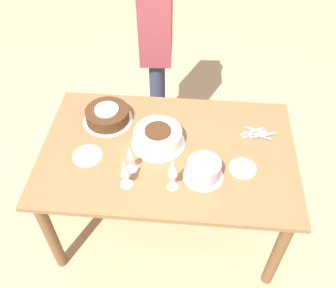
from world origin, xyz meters
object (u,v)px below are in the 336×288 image
cake_center_white (158,137)px  cake_front_chocolate (107,115)px  wine_glass_extra (173,169)px  wine_glass_far (130,155)px  person_cutting (156,26)px  wine_glass_near (125,168)px  cake_back_decorated (204,170)px

cake_center_white → cake_front_chocolate: cake_center_white is taller
cake_front_chocolate → wine_glass_extra: wine_glass_extra is taller
cake_front_chocolate → wine_glass_far: size_ratio=1.60×
cake_center_white → person_cutting: person_cutting is taller
wine_glass_near → wine_glass_extra: bearing=-179.0°
wine_glass_far → person_cutting: bearing=-91.9°
cake_center_white → wine_glass_far: wine_glass_far is taller
cake_front_chocolate → wine_glass_extra: size_ratio=1.37×
cake_center_white → wine_glass_near: bearing=67.0°
wine_glass_far → wine_glass_extra: wine_glass_extra is taller
cake_back_decorated → person_cutting: size_ratio=0.13×
wine_glass_extra → person_cutting: size_ratio=0.13×
wine_glass_extra → person_cutting: 1.18m
cake_front_chocolate → wine_glass_far: bearing=118.4°
cake_front_chocolate → wine_glass_far: wine_glass_far is taller
cake_front_chocolate → person_cutting: size_ratio=0.18×
cake_center_white → wine_glass_far: bearing=59.8°
wine_glass_far → wine_glass_extra: 0.26m
cake_front_chocolate → cake_back_decorated: size_ratio=1.40×
cake_back_decorated → wine_glass_far: bearing=-1.8°
wine_glass_near → cake_back_decorated: bearing=-167.4°
cake_front_chocolate → cake_back_decorated: (-0.62, 0.41, 0.01)m
wine_glass_near → wine_glass_far: wine_glass_near is taller
cake_back_decorated → wine_glass_extra: wine_glass_extra is taller
cake_center_white → cake_front_chocolate: bearing=-26.7°
cake_back_decorated → wine_glass_extra: (0.17, 0.09, 0.10)m
cake_back_decorated → wine_glass_extra: size_ratio=0.98×
wine_glass_near → wine_glass_extra: size_ratio=0.92×
wine_glass_near → person_cutting: (-0.04, -1.16, 0.17)m
cake_front_chocolate → wine_glass_near: bearing=112.0°
person_cutting → wine_glass_far: bearing=-4.8°
wine_glass_near → person_cutting: person_cutting is taller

